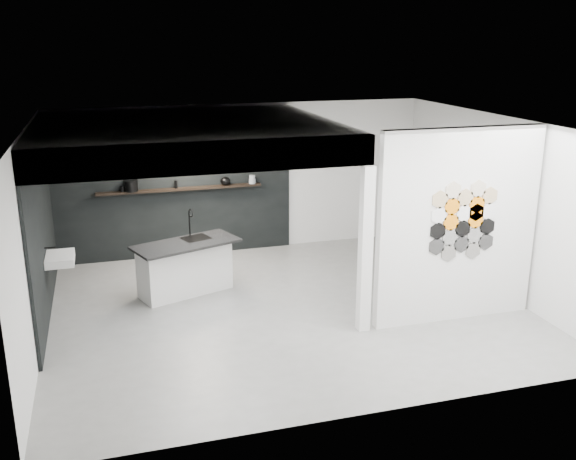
{
  "coord_description": "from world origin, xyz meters",
  "views": [
    {
      "loc": [
        -2.53,
        -8.66,
        3.97
      ],
      "look_at": [
        0.1,
        0.3,
        1.15
      ],
      "focal_mm": 40.0,
      "sensor_mm": 36.0,
      "label": 1
    }
  ],
  "objects_px": {
    "kitchen_island": "(185,267)",
    "glass_bowl": "(252,181)",
    "glass_vase": "(252,179)",
    "wall_basin": "(60,259)",
    "bottle_dark": "(176,184)",
    "partition_panel": "(458,226)",
    "utensil_cup": "(122,189)",
    "stockpot": "(131,186)",
    "kettle": "(225,181)"
  },
  "relations": [
    {
      "from": "partition_panel",
      "to": "wall_basin",
      "type": "bearing_deg",
      "value": 161.77
    },
    {
      "from": "utensil_cup",
      "to": "bottle_dark",
      "type": "bearing_deg",
      "value": 0.0
    },
    {
      "from": "stockpot",
      "to": "partition_panel",
      "type": "bearing_deg",
      "value": -41.98
    },
    {
      "from": "kitchen_island",
      "to": "glass_vase",
      "type": "relative_size",
      "value": 11.39
    },
    {
      "from": "partition_panel",
      "to": "glass_bowl",
      "type": "relative_size",
      "value": 22.12
    },
    {
      "from": "partition_panel",
      "to": "utensil_cup",
      "type": "height_order",
      "value": "partition_panel"
    },
    {
      "from": "wall_basin",
      "to": "utensil_cup",
      "type": "xyz_separation_m",
      "value": [
        1.01,
        2.07,
        0.52
      ]
    },
    {
      "from": "wall_basin",
      "to": "glass_bowl",
      "type": "distance_m",
      "value": 4.0
    },
    {
      "from": "partition_panel",
      "to": "bottle_dark",
      "type": "xyz_separation_m",
      "value": [
        -3.5,
        3.87,
        -0.01
      ]
    },
    {
      "from": "kettle",
      "to": "bottle_dark",
      "type": "height_order",
      "value": "kettle"
    },
    {
      "from": "wall_basin",
      "to": "utensil_cup",
      "type": "relative_size",
      "value": 6.34
    },
    {
      "from": "stockpot",
      "to": "glass_vase",
      "type": "height_order",
      "value": "stockpot"
    },
    {
      "from": "wall_basin",
      "to": "glass_bowl",
      "type": "xyz_separation_m",
      "value": [
        3.39,
        2.07,
        0.52
      ]
    },
    {
      "from": "glass_vase",
      "to": "wall_basin",
      "type": "bearing_deg",
      "value": -148.65
    },
    {
      "from": "wall_basin",
      "to": "bottle_dark",
      "type": "distance_m",
      "value": 2.9
    },
    {
      "from": "glass_vase",
      "to": "kitchen_island",
      "type": "bearing_deg",
      "value": -130.41
    },
    {
      "from": "partition_panel",
      "to": "glass_vase",
      "type": "xyz_separation_m",
      "value": [
        -2.08,
        3.87,
        -0.0
      ]
    },
    {
      "from": "wall_basin",
      "to": "utensil_cup",
      "type": "bearing_deg",
      "value": 63.91
    },
    {
      "from": "stockpot",
      "to": "glass_vase",
      "type": "relative_size",
      "value": 1.55
    },
    {
      "from": "kitchen_island",
      "to": "glass_vase",
      "type": "bearing_deg",
      "value": 29.62
    },
    {
      "from": "kitchen_island",
      "to": "stockpot",
      "type": "distance_m",
      "value": 2.17
    },
    {
      "from": "kettle",
      "to": "partition_panel",
      "type": "bearing_deg",
      "value": -37.62
    },
    {
      "from": "stockpot",
      "to": "bottle_dark",
      "type": "xyz_separation_m",
      "value": [
        0.8,
        0.0,
        -0.03
      ]
    },
    {
      "from": "wall_basin",
      "to": "bottle_dark",
      "type": "relative_size",
      "value": 4.09
    },
    {
      "from": "bottle_dark",
      "to": "utensil_cup",
      "type": "xyz_separation_m",
      "value": [
        -0.95,
        0.0,
        -0.03
      ]
    },
    {
      "from": "wall_basin",
      "to": "kettle",
      "type": "height_order",
      "value": "kettle"
    },
    {
      "from": "wall_basin",
      "to": "stockpot",
      "type": "height_order",
      "value": "stockpot"
    },
    {
      "from": "glass_bowl",
      "to": "utensil_cup",
      "type": "height_order",
      "value": "utensil_cup"
    },
    {
      "from": "partition_panel",
      "to": "utensil_cup",
      "type": "distance_m",
      "value": 5.9
    },
    {
      "from": "kettle",
      "to": "bottle_dark",
      "type": "xyz_separation_m",
      "value": [
        -0.91,
        0.0,
        -0.01
      ]
    },
    {
      "from": "stockpot",
      "to": "kettle",
      "type": "xyz_separation_m",
      "value": [
        1.71,
        0.0,
        -0.02
      ]
    },
    {
      "from": "glass_bowl",
      "to": "bottle_dark",
      "type": "relative_size",
      "value": 0.86
    },
    {
      "from": "kitchen_island",
      "to": "glass_vase",
      "type": "xyz_separation_m",
      "value": [
        1.54,
        1.81,
        0.95
      ]
    },
    {
      "from": "glass_vase",
      "to": "utensil_cup",
      "type": "height_order",
      "value": "glass_vase"
    },
    {
      "from": "glass_vase",
      "to": "partition_panel",
      "type": "bearing_deg",
      "value": -61.77
    },
    {
      "from": "glass_vase",
      "to": "bottle_dark",
      "type": "xyz_separation_m",
      "value": [
        -1.42,
        0.0,
        -0.01
      ]
    },
    {
      "from": "kitchen_island",
      "to": "glass_bowl",
      "type": "height_order",
      "value": "glass_bowl"
    },
    {
      "from": "stockpot",
      "to": "utensil_cup",
      "type": "bearing_deg",
      "value": 180.0
    },
    {
      "from": "kitchen_island",
      "to": "stockpot",
      "type": "bearing_deg",
      "value": 90.49
    },
    {
      "from": "glass_bowl",
      "to": "glass_vase",
      "type": "bearing_deg",
      "value": 0.0
    },
    {
      "from": "partition_panel",
      "to": "glass_bowl",
      "type": "xyz_separation_m",
      "value": [
        -2.08,
        3.87,
        -0.03
      ]
    },
    {
      "from": "wall_basin",
      "to": "kettle",
      "type": "xyz_separation_m",
      "value": [
        2.88,
        2.07,
        0.55
      ]
    },
    {
      "from": "wall_basin",
      "to": "glass_bowl",
      "type": "height_order",
      "value": "glass_bowl"
    },
    {
      "from": "wall_basin",
      "to": "bottle_dark",
      "type": "xyz_separation_m",
      "value": [
        1.97,
        2.07,
        0.54
      ]
    },
    {
      "from": "bottle_dark",
      "to": "utensil_cup",
      "type": "distance_m",
      "value": 0.95
    },
    {
      "from": "glass_bowl",
      "to": "glass_vase",
      "type": "distance_m",
      "value": 0.03
    },
    {
      "from": "glass_vase",
      "to": "bottle_dark",
      "type": "relative_size",
      "value": 1.07
    },
    {
      "from": "glass_vase",
      "to": "bottle_dark",
      "type": "height_order",
      "value": "glass_vase"
    },
    {
      "from": "partition_panel",
      "to": "bottle_dark",
      "type": "height_order",
      "value": "partition_panel"
    },
    {
      "from": "stockpot",
      "to": "bottle_dark",
      "type": "height_order",
      "value": "stockpot"
    }
  ]
}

